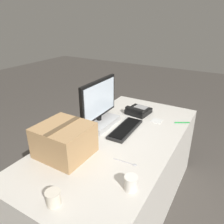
# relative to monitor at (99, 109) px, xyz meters

# --- Properties ---
(ground_plane) EXTENTS (12.00, 12.00, 0.00)m
(ground_plane) POSITION_rel_monitor_xyz_m (-0.12, -0.26, -0.89)
(ground_plane) COLOR #47423D
(office_desk) EXTENTS (1.80, 0.90, 0.73)m
(office_desk) POSITION_rel_monitor_xyz_m (-0.12, -0.26, -0.52)
(office_desk) COLOR beige
(office_desk) RESTS_ON ground_plane
(monitor) EXTENTS (0.50, 0.25, 0.42)m
(monitor) POSITION_rel_monitor_xyz_m (0.00, 0.00, 0.00)
(monitor) COLOR #B7B7B7
(monitor) RESTS_ON office_desk
(keyboard) EXTENTS (0.43, 0.16, 0.03)m
(keyboard) POSITION_rel_monitor_xyz_m (0.02, -0.26, -0.14)
(keyboard) COLOR black
(keyboard) RESTS_ON office_desk
(desk_phone) EXTENTS (0.23, 0.23, 0.08)m
(desk_phone) POSITION_rel_monitor_xyz_m (0.40, -0.21, -0.12)
(desk_phone) COLOR black
(desk_phone) RESTS_ON office_desk
(paper_cup_left) EXTENTS (0.08, 0.08, 0.09)m
(paper_cup_left) POSITION_rel_monitor_xyz_m (-0.90, -0.30, -0.11)
(paper_cup_left) COLOR beige
(paper_cup_left) RESTS_ON office_desk
(paper_cup_right) EXTENTS (0.08, 0.08, 0.09)m
(paper_cup_right) POSITION_rel_monitor_xyz_m (-0.59, -0.61, -0.11)
(paper_cup_right) COLOR white
(paper_cup_right) RESTS_ON office_desk
(spoon) EXTENTS (0.03, 0.18, 0.00)m
(spoon) POSITION_rel_monitor_xyz_m (-0.38, -0.49, -0.15)
(spoon) COLOR #B2B2B7
(spoon) RESTS_ON office_desk
(cardboard_box) EXTENTS (0.34, 0.36, 0.23)m
(cardboard_box) POSITION_rel_monitor_xyz_m (-0.51, -0.04, -0.04)
(cardboard_box) COLOR tan
(cardboard_box) RESTS_ON office_desk
(pen_marker) EXTENTS (0.08, 0.13, 0.01)m
(pen_marker) POSITION_rel_monitor_xyz_m (0.41, -0.65, -0.15)
(pen_marker) COLOR #198C33
(pen_marker) RESTS_ON office_desk
(sticky_note_pad) EXTENTS (0.09, 0.09, 0.01)m
(sticky_note_pad) POSITION_rel_monitor_xyz_m (0.33, -0.43, -0.15)
(sticky_note_pad) COLOR silver
(sticky_note_pad) RESTS_ON office_desk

